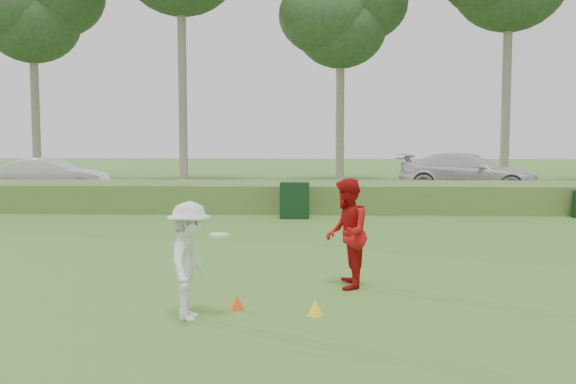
{
  "coord_description": "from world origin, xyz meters",
  "views": [
    {
      "loc": [
        0.48,
        -9.41,
        2.48
      ],
      "look_at": [
        0.0,
        4.0,
        1.3
      ],
      "focal_mm": 40.0,
      "sensor_mm": 36.0,
      "label": 1
    }
  ],
  "objects_px": {
    "car_right": "(468,173)",
    "player_red": "(347,233)",
    "player_white": "(190,261)",
    "utility_cabinet": "(295,200)",
    "cone_orange": "(237,303)",
    "cone_yellow": "(315,307)",
    "car_mid": "(50,177)"
  },
  "relations": [
    {
      "from": "car_right",
      "to": "player_red",
      "type": "bearing_deg",
      "value": -178.33
    },
    {
      "from": "player_white",
      "to": "utility_cabinet",
      "type": "height_order",
      "value": "player_white"
    },
    {
      "from": "cone_orange",
      "to": "cone_yellow",
      "type": "height_order",
      "value": "cone_yellow"
    },
    {
      "from": "cone_yellow",
      "to": "car_mid",
      "type": "xyz_separation_m",
      "value": [
        -10.63,
        16.88,
        0.7
      ]
    },
    {
      "from": "player_white",
      "to": "cone_yellow",
      "type": "bearing_deg",
      "value": -81.15
    },
    {
      "from": "car_mid",
      "to": "car_right",
      "type": "bearing_deg",
      "value": -90.9
    },
    {
      "from": "cone_orange",
      "to": "car_mid",
      "type": "height_order",
      "value": "car_mid"
    },
    {
      "from": "utility_cabinet",
      "to": "car_mid",
      "type": "bearing_deg",
      "value": 148.46
    },
    {
      "from": "cone_orange",
      "to": "car_mid",
      "type": "xyz_separation_m",
      "value": [
        -9.52,
        16.64,
        0.71
      ]
    },
    {
      "from": "car_mid",
      "to": "car_right",
      "type": "height_order",
      "value": "car_right"
    },
    {
      "from": "player_white",
      "to": "cone_orange",
      "type": "bearing_deg",
      "value": -50.12
    },
    {
      "from": "car_right",
      "to": "car_mid",
      "type": "bearing_deg",
      "value": 117.18
    },
    {
      "from": "cone_orange",
      "to": "utility_cabinet",
      "type": "xyz_separation_m",
      "value": [
        0.56,
        10.23,
        0.44
      ]
    },
    {
      "from": "player_white",
      "to": "car_right",
      "type": "bearing_deg",
      "value": -22.41
    },
    {
      "from": "utility_cabinet",
      "to": "car_mid",
      "type": "relative_size",
      "value": 0.24
    },
    {
      "from": "player_white",
      "to": "car_mid",
      "type": "distance_m",
      "value": 19.3
    },
    {
      "from": "player_red",
      "to": "car_right",
      "type": "bearing_deg",
      "value": 163.78
    },
    {
      "from": "cone_orange",
      "to": "player_red",
      "type": "bearing_deg",
      "value": 40.92
    },
    {
      "from": "car_mid",
      "to": "car_right",
      "type": "distance_m",
      "value": 17.32
    },
    {
      "from": "cone_yellow",
      "to": "utility_cabinet",
      "type": "relative_size",
      "value": 0.22
    },
    {
      "from": "cone_yellow",
      "to": "cone_orange",
      "type": "bearing_deg",
      "value": 167.69
    },
    {
      "from": "cone_yellow",
      "to": "car_mid",
      "type": "distance_m",
      "value": 19.97
    },
    {
      "from": "car_mid",
      "to": "cone_orange",
      "type": "bearing_deg",
      "value": -156.93
    },
    {
      "from": "cone_yellow",
      "to": "car_right",
      "type": "relative_size",
      "value": 0.04
    },
    {
      "from": "player_red",
      "to": "cone_orange",
      "type": "relative_size",
      "value": 8.32
    },
    {
      "from": "player_white",
      "to": "cone_orange",
      "type": "relative_size",
      "value": 7.41
    },
    {
      "from": "player_red",
      "to": "cone_orange",
      "type": "distance_m",
      "value": 2.3
    },
    {
      "from": "car_mid",
      "to": "car_right",
      "type": "relative_size",
      "value": 0.79
    },
    {
      "from": "cone_orange",
      "to": "car_right",
      "type": "relative_size",
      "value": 0.04
    },
    {
      "from": "player_white",
      "to": "player_red",
      "type": "height_order",
      "value": "player_red"
    },
    {
      "from": "player_red",
      "to": "cone_yellow",
      "type": "relative_size",
      "value": 7.59
    },
    {
      "from": "cone_orange",
      "to": "utility_cabinet",
      "type": "relative_size",
      "value": 0.2
    }
  ]
}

